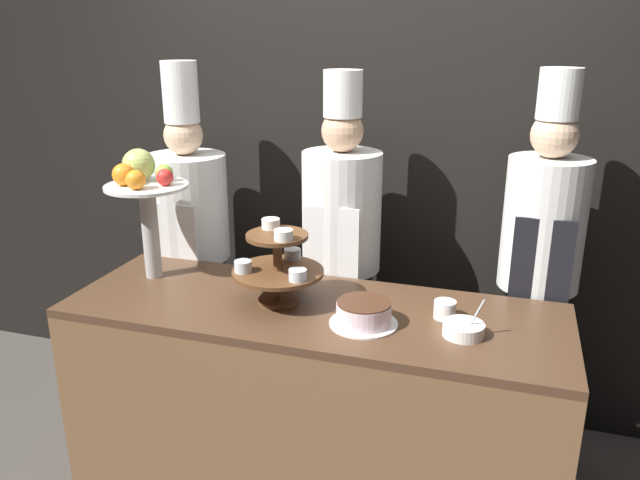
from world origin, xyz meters
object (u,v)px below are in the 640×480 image
(fruit_pedestal, at_px, (144,188))
(cup_white, at_px, (445,309))
(cake_round, at_px, (364,314))
(chef_center_left, at_px, (341,245))
(tiered_stand, at_px, (278,263))
(chef_left, at_px, (190,236))
(chef_center_right, at_px, (539,261))
(serving_bowl_near, at_px, (464,329))

(fruit_pedestal, distance_m, cup_white, 1.37)
(fruit_pedestal, xyz_separation_m, cake_round, (1.03, -0.20, -0.36))
(cup_white, relative_size, chef_center_left, 0.05)
(tiered_stand, height_order, chef_left, chef_left)
(cup_white, distance_m, chef_center_left, 0.72)
(chef_left, relative_size, chef_center_right, 1.00)
(tiered_stand, distance_m, serving_bowl_near, 0.76)
(chef_left, bearing_deg, chef_center_left, -0.00)
(chef_left, bearing_deg, chef_center_right, 0.00)
(fruit_pedestal, relative_size, cake_round, 2.18)
(fruit_pedestal, distance_m, serving_bowl_near, 1.46)
(serving_bowl_near, xyz_separation_m, chef_center_right, (0.26, 0.60, 0.08))
(tiered_stand, xyz_separation_m, chef_center_left, (0.12, 0.53, -0.09))
(cup_white, bearing_deg, chef_left, 160.66)
(serving_bowl_near, distance_m, chef_center_right, 0.66)
(cake_round, relative_size, chef_left, 0.14)
(chef_center_left, bearing_deg, fruit_pedestal, -151.65)
(tiered_stand, relative_size, chef_left, 0.20)
(tiered_stand, xyz_separation_m, cup_white, (0.66, 0.05, -0.13))
(chef_left, bearing_deg, cup_white, -19.34)
(tiered_stand, relative_size, chef_center_right, 0.20)
(fruit_pedestal, distance_m, chef_left, 0.55)
(fruit_pedestal, distance_m, cake_round, 1.11)
(fruit_pedestal, xyz_separation_m, serving_bowl_near, (1.40, -0.18, -0.38))
(serving_bowl_near, bearing_deg, fruit_pedestal, 172.53)
(cake_round, bearing_deg, fruit_pedestal, 168.82)
(cake_round, height_order, cup_white, cake_round)
(chef_left, distance_m, chef_center_right, 1.69)
(fruit_pedestal, relative_size, serving_bowl_near, 3.72)
(cup_white, distance_m, serving_bowl_near, 0.15)
(fruit_pedestal, height_order, chef_center_right, chef_center_right)
(tiered_stand, distance_m, fruit_pedestal, 0.70)
(fruit_pedestal, bearing_deg, chef_left, 94.00)
(tiered_stand, bearing_deg, chef_center_left, 77.51)
(cake_round, distance_m, cup_white, 0.32)
(serving_bowl_near, bearing_deg, chef_center_right, 66.36)
(serving_bowl_near, height_order, chef_left, chef_left)
(cake_round, relative_size, cup_white, 3.04)
(fruit_pedestal, bearing_deg, chef_center_right, 14.08)
(fruit_pedestal, height_order, serving_bowl_near, fruit_pedestal)
(fruit_pedestal, xyz_separation_m, chef_center_left, (0.77, 0.42, -0.32))
(chef_left, height_order, chef_center_right, chef_left)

